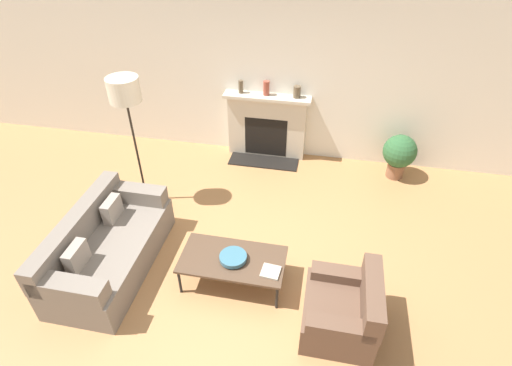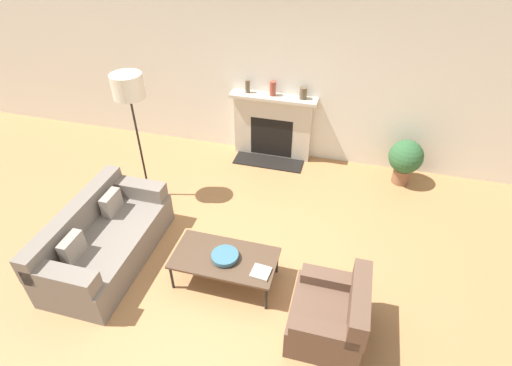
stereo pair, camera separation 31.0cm
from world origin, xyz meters
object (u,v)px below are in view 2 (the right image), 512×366
at_px(coffee_table, 225,259).
at_px(book, 261,272).
at_px(armchair_near, 331,315).
at_px(floor_lamp, 129,95).
at_px(mantel_vase_left, 248,86).
at_px(mantel_vase_center_left, 273,88).
at_px(potted_plant, 405,159).
at_px(mantel_vase_center_right, 303,93).
at_px(fireplace, 273,127).
at_px(bowl, 225,256).
at_px(couch, 104,240).

distance_m(coffee_table, book, 0.48).
distance_m(armchair_near, book, 0.87).
xyz_separation_m(book, floor_lamp, (-2.14, 1.39, 1.24)).
xyz_separation_m(coffee_table, mantel_vase_left, (-0.55, 2.90, 0.86)).
height_order(book, floor_lamp, floor_lamp).
bearing_deg(mantel_vase_center_left, potted_plant, -7.25).
height_order(armchair_near, mantel_vase_center_right, mantel_vase_center_right).
height_order(fireplace, bowl, fireplace).
height_order(armchair_near, coffee_table, armchair_near).
bearing_deg(book, fireplace, 105.88).
bearing_deg(couch, bowl, -88.94).
bearing_deg(fireplace, couch, -116.46).
xyz_separation_m(mantel_vase_left, potted_plant, (2.61, -0.28, -0.78)).
xyz_separation_m(fireplace, coffee_table, (0.11, -2.88, -0.18)).
xyz_separation_m(floor_lamp, mantel_vase_center_left, (1.55, 1.62, -0.41)).
height_order(coffee_table, mantel_vase_center_left, mantel_vase_center_left).
bearing_deg(potted_plant, couch, -143.72).
bearing_deg(potted_plant, mantel_vase_left, 173.90).
distance_m(couch, mantel_vase_center_left, 3.41).
xyz_separation_m(fireplace, book, (0.57, -3.00, -0.14)).
bearing_deg(floor_lamp, mantel_vase_center_left, 46.31).
bearing_deg(mantel_vase_center_right, mantel_vase_left, 180.00).
bearing_deg(coffee_table, bowl, -57.36).
bearing_deg(potted_plant, book, -120.40).
distance_m(couch, bowl, 1.58).
xyz_separation_m(bowl, floor_lamp, (-1.69, 1.29, 1.21)).
distance_m(floor_lamp, mantel_vase_left, 2.02).
xyz_separation_m(couch, mantel_vase_center_right, (1.93, 2.94, 0.91)).
relative_size(armchair_near, coffee_table, 0.69).
xyz_separation_m(armchair_near, potted_plant, (0.79, 2.99, 0.16)).
height_order(bowl, book, bowl).
xyz_separation_m(couch, armchair_near, (2.84, -0.33, -0.02)).
bearing_deg(book, armchair_near, -12.50).
bearing_deg(mantel_vase_center_left, armchair_near, -66.75).
distance_m(bowl, mantel_vase_left, 3.07).
relative_size(book, potted_plant, 0.30).
xyz_separation_m(coffee_table, bowl, (0.01, -0.02, 0.07)).
relative_size(armchair_near, book, 3.80).
relative_size(couch, floor_lamp, 0.94).
xyz_separation_m(coffee_table, mantel_vase_center_right, (0.37, 2.90, 0.85)).
height_order(armchair_near, mantel_vase_left, mantel_vase_left).
bearing_deg(mantel_vase_center_left, couch, -116.04).
relative_size(couch, bowl, 5.78).
relative_size(bowl, mantel_vase_left, 1.49).
height_order(bowl, mantel_vase_center_right, mantel_vase_center_right).
xyz_separation_m(couch, potted_plant, (3.63, 2.67, 0.14)).
relative_size(book, mantel_vase_center_right, 1.17).
relative_size(coffee_table, book, 5.49).
bearing_deg(potted_plant, bowl, -127.94).
height_order(book, mantel_vase_center_left, mantel_vase_center_left).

